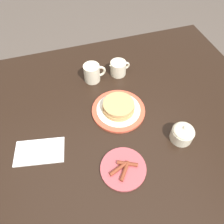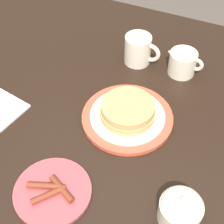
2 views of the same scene
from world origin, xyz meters
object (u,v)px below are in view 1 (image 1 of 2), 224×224
object	(u,v)px
pancake_plate	(118,108)
sugar_bowl	(183,133)
side_plate_bacon	(123,168)
napkin	(40,152)
creamer_pitcher	(118,68)
coffee_mug	(92,73)

from	to	relation	value
pancake_plate	sugar_bowl	xyz separation A→B (m)	(0.20, -0.21, 0.02)
side_plate_bacon	sugar_bowl	xyz separation A→B (m)	(0.27, 0.06, 0.03)
napkin	side_plate_bacon	bearing A→B (deg)	-29.43
napkin	sugar_bowl	bearing A→B (deg)	-10.78
pancake_plate	creamer_pitcher	xyz separation A→B (m)	(0.08, 0.24, 0.02)
coffee_mug	creamer_pitcher	world-z (taller)	coffee_mug
pancake_plate	napkin	size ratio (longest dim) A/B	1.15
pancake_plate	side_plate_bacon	xyz separation A→B (m)	(-0.07, -0.27, -0.01)
pancake_plate	sugar_bowl	size ratio (longest dim) A/B	2.66
coffee_mug	sugar_bowl	size ratio (longest dim) A/B	1.23
side_plate_bacon	napkin	world-z (taller)	side_plate_bacon
pancake_plate	sugar_bowl	world-z (taller)	sugar_bowl
side_plate_bacon	coffee_mug	bearing A→B (deg)	88.93
side_plate_bacon	creamer_pitcher	world-z (taller)	creamer_pitcher
creamer_pitcher	napkin	distance (m)	0.55
creamer_pitcher	napkin	bearing A→B (deg)	-142.20
pancake_plate	side_plate_bacon	distance (m)	0.28
sugar_bowl	pancake_plate	bearing A→B (deg)	133.89
pancake_plate	side_plate_bacon	bearing A→B (deg)	-104.43
sugar_bowl	side_plate_bacon	bearing A→B (deg)	-167.88
pancake_plate	sugar_bowl	bearing A→B (deg)	-46.11
pancake_plate	coffee_mug	distance (m)	0.24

